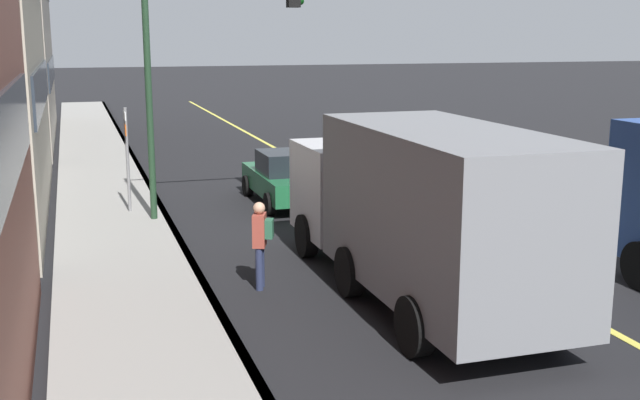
{
  "coord_description": "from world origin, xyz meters",
  "views": [
    {
      "loc": [
        -14.82,
        7.9,
        4.59
      ],
      "look_at": [
        -0.28,
        3.31,
        1.37
      ],
      "focal_mm": 44.45,
      "sensor_mm": 36.0,
      "label": 1
    }
  ],
  "objects_px": {
    "car_tan": "(461,173)",
    "truck_gray": "(420,207)",
    "car_green": "(292,177)",
    "street_sign_post": "(127,153)",
    "traffic_light_mast": "(205,43)",
    "pedestrian_with_backpack": "(261,239)"
  },
  "relations": [
    {
      "from": "car_tan",
      "to": "street_sign_post",
      "type": "height_order",
      "value": "street_sign_post"
    },
    {
      "from": "traffic_light_mast",
      "to": "car_tan",
      "type": "bearing_deg",
      "value": -87.67
    },
    {
      "from": "car_green",
      "to": "truck_gray",
      "type": "distance_m",
      "value": 8.41
    },
    {
      "from": "car_tan",
      "to": "traffic_light_mast",
      "type": "height_order",
      "value": "traffic_light_mast"
    },
    {
      "from": "truck_gray",
      "to": "traffic_light_mast",
      "type": "xyz_separation_m",
      "value": [
        7.01,
        2.47,
        2.7
      ]
    },
    {
      "from": "truck_gray",
      "to": "street_sign_post",
      "type": "relative_size",
      "value": 2.87
    },
    {
      "from": "car_tan",
      "to": "truck_gray",
      "type": "relative_size",
      "value": 0.49
    },
    {
      "from": "car_green",
      "to": "street_sign_post",
      "type": "height_order",
      "value": "street_sign_post"
    },
    {
      "from": "traffic_light_mast",
      "to": "street_sign_post",
      "type": "height_order",
      "value": "traffic_light_mast"
    },
    {
      "from": "truck_gray",
      "to": "car_green",
      "type": "bearing_deg",
      "value": -0.2
    },
    {
      "from": "car_tan",
      "to": "street_sign_post",
      "type": "distance_m",
      "value": 9.04
    },
    {
      "from": "car_green",
      "to": "traffic_light_mast",
      "type": "bearing_deg",
      "value": 118.35
    },
    {
      "from": "car_tan",
      "to": "traffic_light_mast",
      "type": "bearing_deg",
      "value": 92.33
    },
    {
      "from": "pedestrian_with_backpack",
      "to": "traffic_light_mast",
      "type": "relative_size",
      "value": 0.25
    },
    {
      "from": "pedestrian_with_backpack",
      "to": "street_sign_post",
      "type": "distance_m",
      "value": 6.96
    },
    {
      "from": "car_green",
      "to": "pedestrian_with_backpack",
      "type": "bearing_deg",
      "value": 160.08
    },
    {
      "from": "pedestrian_with_backpack",
      "to": "street_sign_post",
      "type": "bearing_deg",
      "value": 15.57
    },
    {
      "from": "traffic_light_mast",
      "to": "street_sign_post",
      "type": "distance_m",
      "value": 3.46
    },
    {
      "from": "truck_gray",
      "to": "traffic_light_mast",
      "type": "relative_size",
      "value": 1.25
    },
    {
      "from": "car_tan",
      "to": "traffic_light_mast",
      "type": "distance_m",
      "value": 7.93
    },
    {
      "from": "truck_gray",
      "to": "street_sign_post",
      "type": "bearing_deg",
      "value": 28.47
    },
    {
      "from": "car_tan",
      "to": "pedestrian_with_backpack",
      "type": "xyz_separation_m",
      "value": [
        -5.93,
        7.11,
        0.15
      ]
    }
  ]
}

